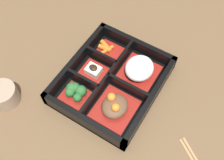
{
  "coord_description": "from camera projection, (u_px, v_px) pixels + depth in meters",
  "views": [
    {
      "loc": [
        0.31,
        0.19,
        0.63
      ],
      "look_at": [
        0.0,
        0.0,
        0.03
      ],
      "focal_mm": 42.0,
      "sensor_mm": 36.0,
      "label": 1
    }
  ],
  "objects": [
    {
      "name": "ground_plane",
      "position": [
        112.0,
        85.0,
        0.73
      ],
      "size": [
        3.0,
        3.0,
        0.0
      ],
      "primitive_type": "plane",
      "color": "brown"
    },
    {
      "name": "bowl_stew",
      "position": [
        115.0,
        106.0,
        0.66
      ],
      "size": [
        0.11,
        0.1,
        0.05
      ],
      "color": "maroon",
      "rests_on": "bento_base"
    },
    {
      "name": "tea_cup",
      "position": [
        4.0,
        95.0,
        0.68
      ],
      "size": [
        0.07,
        0.07,
        0.05
      ],
      "color": "gray",
      "rests_on": "ground_plane"
    },
    {
      "name": "bowl_rice",
      "position": [
        139.0,
        69.0,
        0.71
      ],
      "size": [
        0.11,
        0.1,
        0.05
      ],
      "color": "maroon",
      "rests_on": "bento_base"
    },
    {
      "name": "bowl_tofu",
      "position": [
        94.0,
        71.0,
        0.73
      ],
      "size": [
        0.07,
        0.08,
        0.03
      ],
      "color": "maroon",
      "rests_on": "bento_base"
    },
    {
      "name": "bento_base",
      "position": [
        112.0,
        84.0,
        0.72
      ],
      "size": [
        0.29,
        0.25,
        0.01
      ],
      "color": "black",
      "rests_on": "ground_plane"
    },
    {
      "name": "bowl_carrots",
      "position": [
        108.0,
        50.0,
        0.77
      ],
      "size": [
        0.06,
        0.08,
        0.02
      ],
      "color": "maroon",
      "rests_on": "bento_base"
    },
    {
      "name": "bento_rim",
      "position": [
        111.0,
        80.0,
        0.71
      ],
      "size": [
        0.29,
        0.25,
        0.05
      ],
      "color": "black",
      "rests_on": "ground_plane"
    },
    {
      "name": "bowl_greens",
      "position": [
        75.0,
        91.0,
        0.69
      ],
      "size": [
        0.06,
        0.08,
        0.04
      ],
      "color": "maroon",
      "rests_on": "bento_base"
    }
  ]
}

